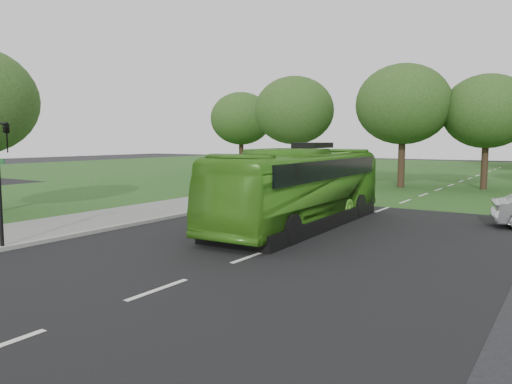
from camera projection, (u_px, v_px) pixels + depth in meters
ground at (210, 272)px, 13.49m from camera, size 160.00×160.00×0.00m
street_surfaces at (421, 193)px, 32.68m from camera, size 120.00×120.00×0.15m
tree_park_a at (294, 111)px, 40.79m from camera, size 6.52×6.52×8.66m
tree_park_b at (403, 104)px, 36.20m from camera, size 6.86×6.86×8.99m
tree_park_c at (487, 111)px, 34.76m from camera, size 6.08×6.08×8.08m
tree_park_f at (241, 119)px, 49.86m from camera, size 6.15×6.15×8.21m
bus at (301, 188)px, 20.36m from camera, size 3.06×11.54×3.19m
traffic_light at (1, 169)px, 15.68m from camera, size 0.72×0.21×4.50m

